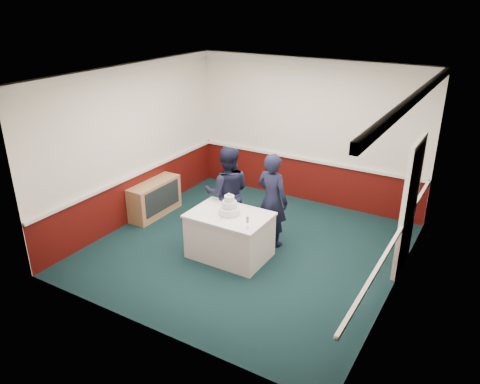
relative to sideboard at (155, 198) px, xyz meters
The scene contains 9 objects.
ground 2.32m from the sideboard, ahead, with size 5.00×5.00×0.00m, color black.
room_shell 2.88m from the sideboard, ahead, with size 5.00×5.00×3.00m.
sideboard is the anchor object (origin of this frame).
cake_table 2.24m from the sideboard, 15.98° to the right, with size 1.32×0.92×0.79m.
wedding_cake 2.30m from the sideboard, 15.98° to the right, with size 0.35×0.35×0.36m.
cake_knife 2.31m from the sideboard, 21.05° to the right, with size 0.01×0.22×0.01m, color silver.
champagne_flute 2.85m from the sideboard, 18.68° to the right, with size 0.05×0.05×0.21m.
person_man 1.80m from the sideboard, ahead, with size 0.83×0.65×1.71m, color black.
person_woman 2.60m from the sideboard, ahead, with size 0.61×0.40×1.68m, color black.
Camera 1 is at (3.55, -6.23, 4.15)m, focal length 35.00 mm.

